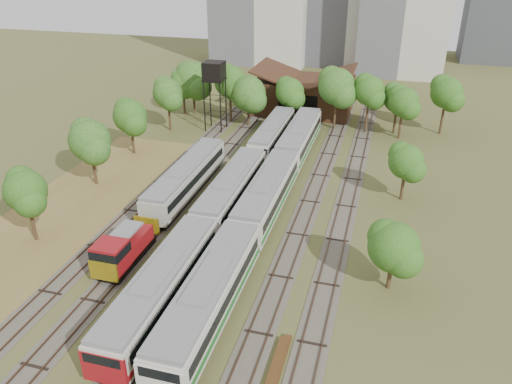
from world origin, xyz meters
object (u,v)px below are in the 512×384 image
(shunter_locomotive, at_px, (122,251))
(water_tower, at_px, (214,73))
(railcar_red_set, at_px, (202,232))
(railcar_green_set, at_px, (267,196))

(shunter_locomotive, xyz_separation_m, water_tower, (-4.31, 36.75, 7.12))
(railcar_red_set, relative_size, shunter_locomotive, 4.27)
(railcar_red_set, height_order, railcar_green_set, railcar_green_set)
(shunter_locomotive, relative_size, water_tower, 0.78)
(railcar_green_set, xyz_separation_m, water_tower, (-14.31, 24.01, 6.59))
(railcar_green_set, distance_m, shunter_locomotive, 16.20)
(railcar_red_set, height_order, shunter_locomotive, railcar_red_set)
(railcar_red_set, bearing_deg, shunter_locomotive, -145.26)
(shunter_locomotive, bearing_deg, railcar_red_set, 34.74)
(railcar_green_set, xyz_separation_m, shunter_locomotive, (-10.00, -12.74, -0.53))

